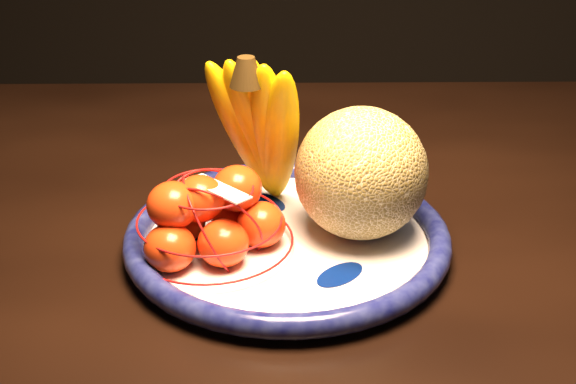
# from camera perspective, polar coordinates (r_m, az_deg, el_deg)

# --- Properties ---
(dining_table) EXTENTS (1.63, 1.07, 0.77)m
(dining_table) POSITION_cam_1_polar(r_m,az_deg,el_deg) (1.11, 11.96, -4.26)
(dining_table) COLOR black
(dining_table) RESTS_ON ground
(fruit_bowl) EXTENTS (0.38, 0.38, 0.03)m
(fruit_bowl) POSITION_cam_1_polar(r_m,az_deg,el_deg) (0.92, -0.05, -3.34)
(fruit_bowl) COLOR white
(fruit_bowl) RESTS_ON dining_table
(cantaloupe) EXTENTS (0.15, 0.15, 0.15)m
(cantaloupe) POSITION_cam_1_polar(r_m,az_deg,el_deg) (0.91, 5.22, 1.34)
(cantaloupe) COLOR olive
(cantaloupe) RESTS_ON fruit_bowl
(banana_bunch) EXTENTS (0.14, 0.14, 0.22)m
(banana_bunch) POSITION_cam_1_polar(r_m,az_deg,el_deg) (0.94, -1.83, 4.75)
(banana_bunch) COLOR #FFBA00
(banana_bunch) RESTS_ON fruit_bowl
(mandarin_bag) EXTENTS (0.25, 0.25, 0.12)m
(mandarin_bag) POSITION_cam_1_polar(r_m,az_deg,el_deg) (0.89, -5.57, -1.88)
(mandarin_bag) COLOR #FF310D
(mandarin_bag) RESTS_ON fruit_bowl
(price_tag) EXTENTS (0.08, 0.06, 0.01)m
(price_tag) POSITION_cam_1_polar(r_m,az_deg,el_deg) (0.86, -4.95, 0.24)
(price_tag) COLOR white
(price_tag) RESTS_ON mandarin_bag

